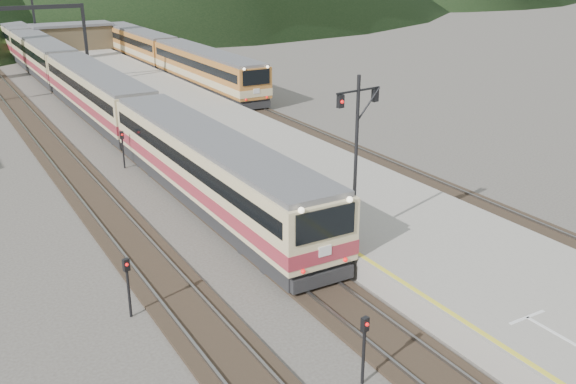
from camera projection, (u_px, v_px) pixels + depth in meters
track_main at (120, 132)px, 45.90m from camera, size 2.60×200.00×0.23m
track_far at (47, 142)px, 43.53m from camera, size 2.60×200.00×0.23m
track_second at (261, 113)px, 51.34m from camera, size 2.60×200.00×0.23m
platform at (203, 123)px, 46.78m from camera, size 8.00×100.00×1.00m
gantry_near at (30, 34)px, 54.74m from camera, size 9.55×0.25×8.00m
station_shed at (72, 36)px, 78.39m from camera, size 9.40×4.40×3.10m
main_train at (66, 70)px, 58.19m from camera, size 3.12×85.35×3.81m
second_train at (168, 55)px, 67.42m from camera, size 2.93×39.86×3.57m
signal_mast at (356, 142)px, 25.16m from camera, size 2.19×0.41×6.80m
short_signal_a at (364, 342)px, 18.74m from camera, size 0.25×0.20×2.27m
short_signal_b at (123, 145)px, 37.98m from camera, size 0.23×0.18×2.27m
short_signal_c at (128, 280)px, 22.27m from camera, size 0.25×0.20×2.27m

